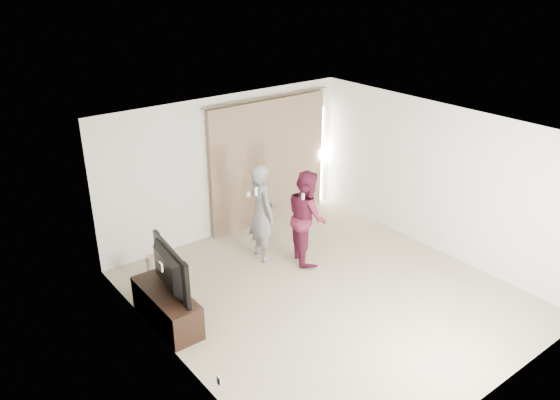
% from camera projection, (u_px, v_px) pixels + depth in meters
% --- Properties ---
extents(floor, '(5.50, 5.50, 0.00)m').
position_uv_depth(floor, '(326.00, 294.00, 8.41)').
color(floor, tan).
rests_on(floor, ground).
extents(wall_back, '(5.00, 0.04, 2.60)m').
position_uv_depth(wall_back, '(227.00, 166.00, 9.88)').
color(wall_back, white).
rests_on(wall_back, ground).
extents(wall_left, '(0.04, 5.50, 2.60)m').
position_uv_depth(wall_left, '(174.00, 274.00, 6.49)').
color(wall_left, white).
rests_on(wall_left, ground).
extents(ceiling, '(5.00, 5.50, 0.01)m').
position_uv_depth(ceiling, '(333.00, 131.00, 7.36)').
color(ceiling, white).
rests_on(ceiling, wall_back).
extents(curtain, '(2.80, 0.11, 2.46)m').
position_uv_depth(curtain, '(269.00, 162.00, 10.38)').
color(curtain, '#93775A').
rests_on(curtain, ground).
extents(tv_console, '(0.46, 1.32, 0.51)m').
position_uv_depth(tv_console, '(167.00, 307.00, 7.65)').
color(tv_console, black).
rests_on(tv_console, ground).
extents(tv, '(0.28, 1.19, 0.68)m').
position_uv_depth(tv, '(163.00, 271.00, 7.41)').
color(tv, black).
rests_on(tv, tv_console).
extents(scratching_post, '(0.31, 0.31, 0.41)m').
position_uv_depth(scratching_post, '(152.00, 269.00, 8.76)').
color(scratching_post, tan).
rests_on(scratching_post, ground).
extents(person_man, '(0.50, 0.68, 1.71)m').
position_uv_depth(person_man, '(262.00, 212.00, 9.11)').
color(person_man, slate).
rests_on(person_man, ground).
extents(person_woman, '(0.87, 0.96, 1.62)m').
position_uv_depth(person_woman, '(307.00, 217.00, 9.07)').
color(person_woman, maroon).
rests_on(person_woman, ground).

